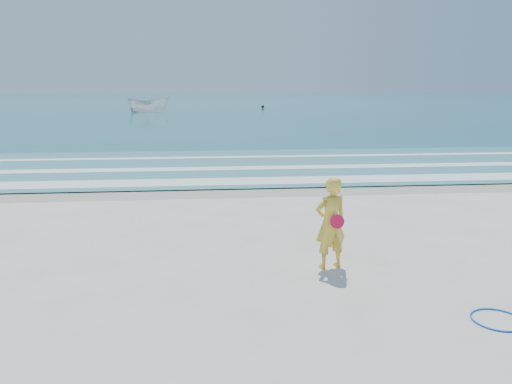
{
  "coord_description": "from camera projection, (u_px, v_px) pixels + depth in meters",
  "views": [
    {
      "loc": [
        -0.56,
        -7.47,
        3.49
      ],
      "look_at": [
        0.56,
        4.0,
        1.0
      ],
      "focal_mm": 35.0,
      "sensor_mm": 36.0,
      "label": 1
    }
  ],
  "objects": [
    {
      "name": "ground",
      "position": [
        246.0,
        305.0,
        8.06
      ],
      "size": [
        400.0,
        400.0,
        0.0
      ],
      "primitive_type": "plane",
      "color": "silver",
      "rests_on": "ground"
    },
    {
      "name": "wet_sand",
      "position": [
        225.0,
        190.0,
        16.81
      ],
      "size": [
        400.0,
        2.4,
        0.0
      ],
      "primitive_type": "cube",
      "color": "#B2A893",
      "rests_on": "ground"
    },
    {
      "name": "ocean",
      "position": [
        209.0,
        101.0,
        110.2
      ],
      "size": [
        400.0,
        190.0,
        0.04
      ],
      "primitive_type": "cube",
      "color": "#19727F",
      "rests_on": "ground"
    },
    {
      "name": "shallow",
      "position": [
        221.0,
        166.0,
        21.67
      ],
      "size": [
        400.0,
        10.0,
        0.01
      ],
      "primitive_type": "cube",
      "color": "#59B7AD",
      "rests_on": "ocean"
    },
    {
      "name": "foam_near",
      "position": [
        224.0,
        181.0,
        18.06
      ],
      "size": [
        400.0,
        1.4,
        0.01
      ],
      "primitive_type": "cube",
      "color": "white",
      "rests_on": "shallow"
    },
    {
      "name": "foam_mid",
      "position": [
        221.0,
        168.0,
        20.89
      ],
      "size": [
        400.0,
        0.9,
        0.01
      ],
      "primitive_type": "cube",
      "color": "white",
      "rests_on": "shallow"
    },
    {
      "name": "foam_far",
      "position": [
        219.0,
        157.0,
        24.1
      ],
      "size": [
        400.0,
        0.6,
        0.01
      ],
      "primitive_type": "cube",
      "color": "white",
      "rests_on": "shallow"
    },
    {
      "name": "hoop",
      "position": [
        497.0,
        320.0,
        7.52
      ],
      "size": [
        0.92,
        0.92,
        0.03
      ],
      "primitive_type": "torus",
      "rotation": [
        0.0,
        0.0,
        -0.21
      ],
      "color": "blue",
      "rests_on": "ground"
    },
    {
      "name": "boat",
      "position": [
        148.0,
        105.0,
        62.97
      ],
      "size": [
        5.17,
        2.09,
        1.97
      ],
      "primitive_type": "imported",
      "rotation": [
        0.0,
        0.0,
        1.6
      ],
      "color": "silver",
      "rests_on": "ocean"
    },
    {
      "name": "buoy",
      "position": [
        263.0,
        107.0,
        74.39
      ],
      "size": [
        0.44,
        0.44,
        0.44
      ],
      "primitive_type": "sphere",
      "color": "black",
      "rests_on": "ocean"
    },
    {
      "name": "woman",
      "position": [
        331.0,
        223.0,
        9.54
      ],
      "size": [
        0.75,
        0.6,
        1.79
      ],
      "color": "yellow",
      "rests_on": "ground"
    }
  ]
}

